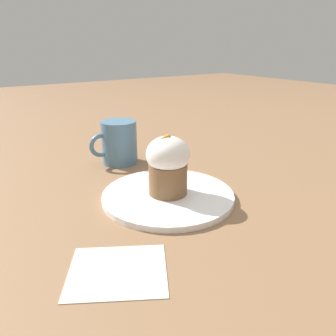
% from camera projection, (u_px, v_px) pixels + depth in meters
% --- Properties ---
extents(ground_plane, '(4.00, 4.00, 0.00)m').
position_uv_depth(ground_plane, '(168.00, 198.00, 0.63)').
color(ground_plane, '#846042').
extents(dessert_plate, '(0.25, 0.25, 0.01)m').
position_uv_depth(dessert_plate, '(168.00, 196.00, 0.63)').
color(dessert_plate, white).
rests_on(dessert_plate, ground_plane).
extents(carrot_cake, '(0.08, 0.08, 0.12)m').
position_uv_depth(carrot_cake, '(168.00, 164.00, 0.60)').
color(carrot_cake, brown).
rests_on(carrot_cake, dessert_plate).
extents(spoon, '(0.03, 0.11, 0.01)m').
position_uv_depth(spoon, '(165.00, 186.00, 0.65)').
color(spoon, silver).
rests_on(spoon, dessert_plate).
extents(coffee_cup, '(0.12, 0.09, 0.10)m').
position_uv_depth(coffee_cup, '(119.00, 142.00, 0.80)').
color(coffee_cup, teal).
rests_on(coffee_cup, ground_plane).
extents(paper_napkin, '(0.16, 0.16, 0.00)m').
position_uv_depth(paper_napkin, '(118.00, 271.00, 0.43)').
color(paper_napkin, white).
rests_on(paper_napkin, ground_plane).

